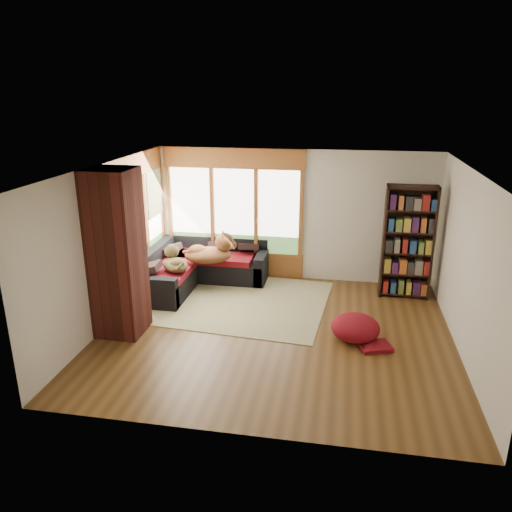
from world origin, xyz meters
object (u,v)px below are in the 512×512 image
at_px(bookshelf, 408,243).
at_px(brick_chimney, 117,254).
at_px(dog_tan, 212,249).
at_px(dog_brindle, 174,259).
at_px(pouf, 355,327).
at_px(area_rug, 230,300).
at_px(sectional_sofa, 188,271).

bearing_deg(bookshelf, brick_chimney, -153.67).
xyz_separation_m(dog_tan, dog_brindle, (-0.58, -0.50, -0.07)).
height_order(brick_chimney, bookshelf, brick_chimney).
distance_m(pouf, dog_brindle, 3.50).
bearing_deg(dog_tan, pouf, -44.66).
distance_m(dog_tan, dog_brindle, 0.76).
relative_size(brick_chimney, pouf, 3.48).
bearing_deg(brick_chimney, dog_brindle, 76.11).
xyz_separation_m(bookshelf, dog_tan, (-3.59, -0.25, -0.25)).
relative_size(area_rug, dog_tan, 3.40).
height_order(brick_chimney, dog_brindle, brick_chimney).
distance_m(brick_chimney, dog_brindle, 1.65).
distance_m(bookshelf, pouf, 2.25).
xyz_separation_m(bookshelf, dog_brindle, (-4.17, -0.75, -0.32)).
height_order(sectional_sofa, bookshelf, bookshelf).
height_order(brick_chimney, area_rug, brick_chimney).
relative_size(dog_tan, dog_brindle, 1.31).
bearing_deg(dog_brindle, brick_chimney, 133.12).
relative_size(pouf, dog_tan, 0.73).
height_order(bookshelf, pouf, bookshelf).
height_order(area_rug, bookshelf, bookshelf).
xyz_separation_m(sectional_sofa, pouf, (3.20, -1.69, -0.09)).
relative_size(area_rug, dog_brindle, 4.46).
height_order(sectional_sofa, dog_brindle, dog_brindle).
bearing_deg(dog_tan, area_rug, -62.75).
xyz_separation_m(area_rug, bookshelf, (3.14, 0.77, 1.04)).
xyz_separation_m(area_rug, dog_tan, (-0.45, 0.53, 0.79)).
bearing_deg(bookshelf, area_rug, -166.16).
relative_size(brick_chimney, bookshelf, 1.25).
bearing_deg(brick_chimney, dog_tan, 64.66).
relative_size(brick_chimney, dog_tan, 2.55).
distance_m(area_rug, bookshelf, 3.40).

